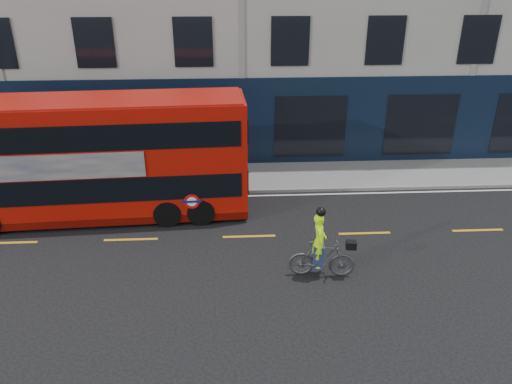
{
  "coord_description": "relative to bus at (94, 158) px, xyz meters",
  "views": [
    {
      "loc": [
        -0.54,
        -13.26,
        8.61
      ],
      "look_at": [
        0.27,
        2.07,
        1.4
      ],
      "focal_mm": 35.0,
      "sensor_mm": 36.0,
      "label": 1
    }
  ],
  "objects": [
    {
      "name": "pavement",
      "position": [
        5.39,
        3.12,
        -2.18
      ],
      "size": [
        60.0,
        3.0,
        0.12
      ],
      "primitive_type": "cube",
      "color": "gray",
      "rests_on": "ground"
    },
    {
      "name": "cyclist",
      "position": [
        7.42,
        -4.3,
        -1.48
      ],
      "size": [
        2.01,
        0.76,
        2.28
      ],
      "rotation": [
        0.0,
        0.0,
        -0.11
      ],
      "color": "#474A4C",
      "rests_on": "ground"
    },
    {
      "name": "ground",
      "position": [
        5.39,
        -3.38,
        -2.24
      ],
      "size": [
        120.0,
        120.0,
        0.0
      ],
      "primitive_type": "plane",
      "color": "black",
      "rests_on": "ground"
    },
    {
      "name": "bus",
      "position": [
        0.0,
        0.0,
        0.0
      ],
      "size": [
        10.94,
        3.03,
        4.36
      ],
      "rotation": [
        0.0,
        0.0,
        0.05
      ],
      "color": "#AC0F06",
      "rests_on": "ground"
    },
    {
      "name": "kerb",
      "position": [
        5.39,
        1.62,
        -2.17
      ],
      "size": [
        60.0,
        0.12,
        0.13
      ],
      "primitive_type": "cube",
      "color": "gray",
      "rests_on": "ground"
    },
    {
      "name": "lane_dashes",
      "position": [
        5.39,
        -1.88,
        -2.23
      ],
      "size": [
        58.0,
        0.12,
        0.01
      ],
      "primitive_type": null,
      "color": "orange",
      "rests_on": "ground"
    },
    {
      "name": "road_edge_line",
      "position": [
        5.39,
        1.32,
        -2.23
      ],
      "size": [
        58.0,
        0.1,
        0.01
      ],
      "primitive_type": "cube",
      "color": "silver",
      "rests_on": "ground"
    }
  ]
}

